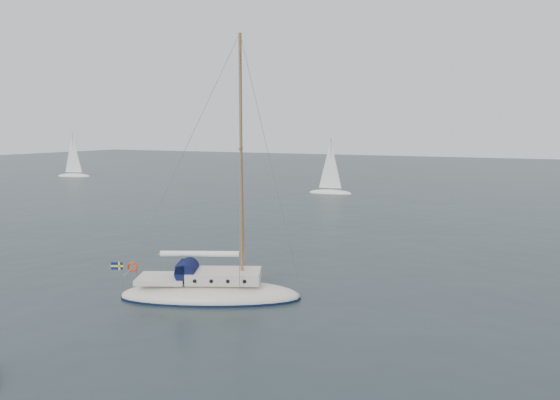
% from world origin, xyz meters
% --- Properties ---
extents(ground, '(300.00, 300.00, 0.00)m').
position_xyz_m(ground, '(0.00, 0.00, 0.00)').
color(ground, black).
rests_on(ground, ground).
extents(sailboat, '(9.83, 2.94, 14.00)m').
position_xyz_m(sailboat, '(-3.62, -0.59, 1.06)').
color(sailboat, silver).
rests_on(sailboat, ground).
extents(dinghy, '(2.51, 1.14, 0.36)m').
position_xyz_m(dinghy, '(-6.52, 2.02, 0.16)').
color(dinghy, '#444448').
rests_on(dinghy, ground).
extents(distant_yacht_a, '(6.44, 3.43, 8.53)m').
position_xyz_m(distant_yacht_a, '(-65.80, 49.11, 3.64)').
color(distant_yacht_a, white).
rests_on(distant_yacht_a, ground).
extents(distant_yacht_c, '(5.95, 3.17, 7.89)m').
position_xyz_m(distant_yacht_c, '(-14.45, 45.28, 3.37)').
color(distant_yacht_c, white).
rests_on(distant_yacht_c, ground).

